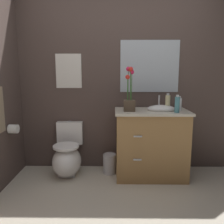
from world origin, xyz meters
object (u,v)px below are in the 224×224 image
(flower_vase, at_px, (130,97))
(toilet_paper_roll, at_px, (13,129))
(lotion_bottle, at_px, (179,104))
(toilet, at_px, (67,157))
(trash_bin, at_px, (110,163))
(hand_wash_bottle, at_px, (177,104))
(soap_bottle, at_px, (168,102))
(wall_poster, at_px, (69,71))
(vanity_cabinet, at_px, (151,143))
(wall_mirror, at_px, (150,66))

(flower_vase, distance_m, toilet_paper_roll, 1.49)
(lotion_bottle, bearing_deg, toilet, 178.20)
(toilet, relative_size, trash_bin, 2.54)
(flower_vase, distance_m, hand_wash_bottle, 0.58)
(flower_vase, height_order, lotion_bottle, flower_vase)
(soap_bottle, bearing_deg, flower_vase, -172.83)
(flower_vase, distance_m, wall_poster, 0.95)
(vanity_cabinet, bearing_deg, lotion_bottle, -3.23)
(toilet, distance_m, wall_mirror, 1.66)
(flower_vase, bearing_deg, hand_wash_bottle, -10.58)
(hand_wash_bottle, bearing_deg, trash_bin, 164.26)
(soap_bottle, relative_size, hand_wash_bottle, 1.02)
(toilet, distance_m, flower_vase, 1.17)
(toilet_paper_roll, bearing_deg, trash_bin, 11.40)
(lotion_bottle, xyz_separation_m, wall_mirror, (-0.34, 0.31, 0.48))
(flower_vase, distance_m, trash_bin, 0.97)
(wall_mirror, bearing_deg, toilet_paper_roll, -164.97)
(trash_bin, bearing_deg, toilet, -175.73)
(wall_poster, bearing_deg, toilet_paper_roll, -143.01)
(vanity_cabinet, xyz_separation_m, soap_bottle, (0.20, 0.01, 0.53))
(flower_vase, xyz_separation_m, soap_bottle, (0.49, 0.06, -0.08))
(hand_wash_bottle, bearing_deg, wall_poster, 161.82)
(soap_bottle, relative_size, wall_mirror, 0.27)
(vanity_cabinet, relative_size, hand_wash_bottle, 4.96)
(toilet, xyz_separation_m, toilet_paper_roll, (-0.62, -0.20, 0.44))
(hand_wash_bottle, relative_size, trash_bin, 0.79)
(lotion_bottle, height_order, wall_poster, wall_poster)
(vanity_cabinet, bearing_deg, hand_wash_bottle, -30.56)
(soap_bottle, height_order, hand_wash_bottle, soap_bottle)
(vanity_cabinet, xyz_separation_m, trash_bin, (-0.55, 0.07, -0.32))
(soap_bottle, height_order, wall_mirror, wall_mirror)
(toilet, relative_size, toilet_paper_roll, 6.27)
(soap_bottle, distance_m, wall_poster, 1.40)
(flower_vase, xyz_separation_m, wall_mirror, (0.29, 0.35, 0.38))
(flower_vase, height_order, wall_mirror, wall_mirror)
(soap_bottle, bearing_deg, toilet_paper_roll, -174.81)
(soap_bottle, bearing_deg, toilet, 179.08)
(vanity_cabinet, distance_m, wall_mirror, 1.04)
(vanity_cabinet, height_order, wall_mirror, wall_mirror)
(hand_wash_bottle, bearing_deg, vanity_cabinet, 149.44)
(toilet, distance_m, hand_wash_bottle, 1.59)
(toilet, xyz_separation_m, lotion_bottle, (1.46, -0.05, 0.73))
(vanity_cabinet, height_order, soap_bottle, soap_bottle)
(vanity_cabinet, height_order, hand_wash_bottle, hand_wash_bottle)
(toilet, height_order, trash_bin, toilet)
(toilet, distance_m, lotion_bottle, 1.63)
(vanity_cabinet, bearing_deg, toilet_paper_roll, -174.39)
(flower_vase, xyz_separation_m, trash_bin, (-0.25, 0.13, -0.93))
(trash_bin, bearing_deg, flower_vase, -26.38)
(vanity_cabinet, height_order, trash_bin, vanity_cabinet)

